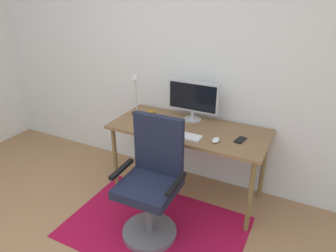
{
  "coord_description": "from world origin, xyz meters",
  "views": [
    {
      "loc": [
        1.33,
        -0.74,
        2.03
      ],
      "look_at": [
        0.17,
        1.54,
        0.86
      ],
      "focal_mm": 33.02,
      "sensor_mm": 36.0,
      "label": 1
    }
  ],
  "objects_px": {
    "monitor": "(193,98)",
    "keyboard": "(179,135)",
    "coffee_cup": "(151,115)",
    "desk_lamp": "(136,87)",
    "office_chair": "(152,187)",
    "cell_phone": "(240,140)",
    "computer_mouse": "(216,140)",
    "desk": "(189,135)"
  },
  "relations": [
    {
      "from": "cell_phone",
      "to": "office_chair",
      "type": "bearing_deg",
      "value": -121.44
    },
    {
      "from": "desk_lamp",
      "to": "office_chair",
      "type": "height_order",
      "value": "desk_lamp"
    },
    {
      "from": "desk_lamp",
      "to": "keyboard",
      "type": "bearing_deg",
      "value": -23.76
    },
    {
      "from": "keyboard",
      "to": "desk_lamp",
      "type": "distance_m",
      "value": 0.74
    },
    {
      "from": "computer_mouse",
      "to": "office_chair",
      "type": "bearing_deg",
      "value": -127.48
    },
    {
      "from": "coffee_cup",
      "to": "desk_lamp",
      "type": "relative_size",
      "value": 0.2
    },
    {
      "from": "cell_phone",
      "to": "office_chair",
      "type": "xyz_separation_m",
      "value": [
        -0.57,
        -0.62,
        -0.3
      ]
    },
    {
      "from": "desk",
      "to": "coffee_cup",
      "type": "relative_size",
      "value": 16.95
    },
    {
      "from": "monitor",
      "to": "keyboard",
      "type": "distance_m",
      "value": 0.46
    },
    {
      "from": "desk",
      "to": "computer_mouse",
      "type": "bearing_deg",
      "value": -26.17
    },
    {
      "from": "keyboard",
      "to": "office_chair",
      "type": "bearing_deg",
      "value": -93.79
    },
    {
      "from": "monitor",
      "to": "computer_mouse",
      "type": "bearing_deg",
      "value": -43.63
    },
    {
      "from": "coffee_cup",
      "to": "computer_mouse",
      "type": "bearing_deg",
      "value": -13.89
    },
    {
      "from": "computer_mouse",
      "to": "office_chair",
      "type": "xyz_separation_m",
      "value": [
        -0.38,
        -0.49,
        -0.31
      ]
    },
    {
      "from": "desk_lamp",
      "to": "coffee_cup",
      "type": "bearing_deg",
      "value": -14.02
    },
    {
      "from": "cell_phone",
      "to": "desk",
      "type": "bearing_deg",
      "value": -173.12
    },
    {
      "from": "desk_lamp",
      "to": "office_chair",
      "type": "bearing_deg",
      "value": -50.96
    },
    {
      "from": "computer_mouse",
      "to": "monitor",
      "type": "bearing_deg",
      "value": 136.37
    },
    {
      "from": "desk",
      "to": "cell_phone",
      "type": "bearing_deg",
      "value": -4.12
    },
    {
      "from": "desk",
      "to": "cell_phone",
      "type": "distance_m",
      "value": 0.53
    },
    {
      "from": "desk",
      "to": "monitor",
      "type": "distance_m",
      "value": 0.37
    },
    {
      "from": "cell_phone",
      "to": "coffee_cup",
      "type": "bearing_deg",
      "value": -172.81
    },
    {
      "from": "desk",
      "to": "desk_lamp",
      "type": "height_order",
      "value": "desk_lamp"
    },
    {
      "from": "keyboard",
      "to": "cell_phone",
      "type": "height_order",
      "value": "keyboard"
    },
    {
      "from": "monitor",
      "to": "cell_phone",
      "type": "relative_size",
      "value": 3.83
    },
    {
      "from": "keyboard",
      "to": "computer_mouse",
      "type": "height_order",
      "value": "computer_mouse"
    },
    {
      "from": "monitor",
      "to": "desk_lamp",
      "type": "distance_m",
      "value": 0.61
    },
    {
      "from": "computer_mouse",
      "to": "desk_lamp",
      "type": "xyz_separation_m",
      "value": [
        -0.98,
        0.24,
        0.28
      ]
    },
    {
      "from": "monitor",
      "to": "desk_lamp",
      "type": "bearing_deg",
      "value": -168.78
    },
    {
      "from": "keyboard",
      "to": "office_chair",
      "type": "distance_m",
      "value": 0.55
    },
    {
      "from": "desk",
      "to": "keyboard",
      "type": "distance_m",
      "value": 0.21
    },
    {
      "from": "keyboard",
      "to": "computer_mouse",
      "type": "relative_size",
      "value": 4.13
    },
    {
      "from": "monitor",
      "to": "desk_lamp",
      "type": "xyz_separation_m",
      "value": [
        -0.6,
        -0.12,
        0.06
      ]
    },
    {
      "from": "keyboard",
      "to": "desk_lamp",
      "type": "xyz_separation_m",
      "value": [
        -0.63,
        0.28,
        0.29
      ]
    },
    {
      "from": "coffee_cup",
      "to": "office_chair",
      "type": "bearing_deg",
      "value": -60.56
    },
    {
      "from": "coffee_cup",
      "to": "cell_phone",
      "type": "distance_m",
      "value": 0.96
    },
    {
      "from": "computer_mouse",
      "to": "desk",
      "type": "bearing_deg",
      "value": 153.83
    },
    {
      "from": "monitor",
      "to": "coffee_cup",
      "type": "bearing_deg",
      "value": -156.09
    },
    {
      "from": "monitor",
      "to": "office_chair",
      "type": "distance_m",
      "value": 1.01
    },
    {
      "from": "keyboard",
      "to": "office_chair",
      "type": "relative_size",
      "value": 0.4
    },
    {
      "from": "computer_mouse",
      "to": "office_chair",
      "type": "distance_m",
      "value": 0.7
    },
    {
      "from": "coffee_cup",
      "to": "keyboard",
      "type": "bearing_deg",
      "value": -28.24
    }
  ]
}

